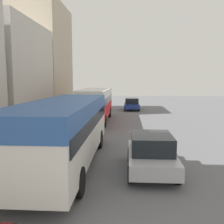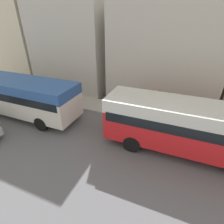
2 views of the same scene
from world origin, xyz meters
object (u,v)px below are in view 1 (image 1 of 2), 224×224
object	(u,v)px
car_crossing	(132,104)
car_far_curb	(151,153)
bus_lead	(65,124)
bus_following	(95,101)
pedestrian_near_curb	(43,113)

from	to	relation	value
car_crossing	car_far_curb	distance (m)	21.87
bus_lead	car_far_curb	world-z (taller)	bus_lead
car_far_curb	bus_following	bearing A→B (deg)	107.40
car_far_curb	car_crossing	bearing A→B (deg)	91.21
car_crossing	pedestrian_near_curb	size ratio (longest dim) A/B	2.13
pedestrian_near_curb	bus_following	bearing A→B (deg)	31.79
pedestrian_near_curb	car_far_curb	bearing A→B (deg)	-51.50
car_far_curb	bus_lead	bearing A→B (deg)	171.77
bus_lead	car_far_curb	xyz separation A→B (m)	(3.74, -0.54, -1.09)
car_crossing	car_far_curb	world-z (taller)	car_far_curb
bus_lead	car_crossing	world-z (taller)	bus_lead
car_crossing	pedestrian_near_curb	world-z (taller)	pedestrian_near_curb
car_far_curb	pedestrian_near_curb	bearing A→B (deg)	128.50
bus_following	pedestrian_near_curb	xyz separation A→B (m)	(-4.09, -2.53, -0.86)
car_crossing	bus_following	bearing A→B (deg)	-110.81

